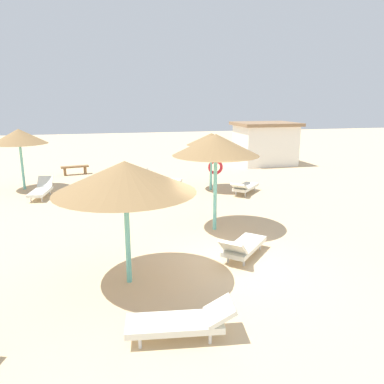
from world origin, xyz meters
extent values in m
plane|color=#DBBA8C|center=(0.00, 0.00, 0.00)|extent=(80.00, 80.00, 0.00)
cylinder|color=#6BC6BC|center=(2.13, 7.94, 1.10)|extent=(0.12, 0.12, 2.20)
cone|color=olive|center=(2.13, 7.94, 2.37)|extent=(2.26, 2.26, 0.54)
torus|color=red|center=(2.35, 7.94, 1.06)|extent=(0.71, 0.22, 0.70)
cylinder|color=#6BC6BC|center=(-2.32, -0.33, 1.12)|extent=(0.12, 0.12, 2.24)
cone|color=olive|center=(-2.32, -0.33, 2.48)|extent=(3.11, 3.11, 0.69)
cylinder|color=#6BC6BC|center=(0.67, 2.63, 1.26)|extent=(0.12, 0.12, 2.52)
cone|color=olive|center=(0.67, 2.63, 2.75)|extent=(2.71, 2.71, 0.66)
cylinder|color=#6BC6BC|center=(-6.37, 10.10, 1.12)|extent=(0.12, 0.12, 2.24)
cone|color=olive|center=(-6.37, 10.10, 2.48)|extent=(2.50, 2.50, 0.68)
cube|color=silver|center=(0.15, 9.24, 0.28)|extent=(1.81, 1.27, 0.12)
cube|color=silver|center=(-0.59, 9.56, 0.56)|extent=(0.61, 0.74, 0.49)
cylinder|color=silver|center=(-0.49, 9.28, 0.11)|extent=(0.06, 0.06, 0.22)
cylinder|color=silver|center=(-0.31, 9.68, 0.11)|extent=(0.06, 0.06, 0.22)
cylinder|color=silver|center=(0.61, 8.80, 0.11)|extent=(0.06, 0.06, 0.22)
cylinder|color=silver|center=(0.78, 9.20, 0.11)|extent=(0.06, 0.06, 0.22)
cube|color=silver|center=(-1.71, -2.63, 0.28)|extent=(1.77, 0.87, 0.12)
cube|color=silver|center=(-0.92, -2.74, 0.48)|extent=(0.60, 0.71, 0.35)
cylinder|color=silver|center=(-1.09, -2.49, 0.11)|extent=(0.06, 0.06, 0.22)
cylinder|color=silver|center=(-1.15, -2.93, 0.11)|extent=(0.06, 0.06, 0.22)
cylinder|color=silver|center=(-2.27, -2.33, 0.11)|extent=(0.06, 0.06, 0.22)
cylinder|color=silver|center=(-2.34, -2.76, 0.11)|extent=(0.06, 0.06, 0.22)
cube|color=silver|center=(0.82, 0.41, 0.28)|extent=(1.64, 1.67, 0.12)
cube|color=silver|center=(0.27, -0.17, 0.53)|extent=(0.78, 0.77, 0.44)
cylinder|color=silver|center=(0.57, -0.18, 0.11)|extent=(0.06, 0.06, 0.22)
cylinder|color=silver|center=(0.25, 0.13, 0.11)|extent=(0.06, 0.06, 0.22)
cylinder|color=silver|center=(1.39, 0.69, 0.11)|extent=(0.06, 0.06, 0.22)
cylinder|color=silver|center=(1.07, 1.00, 0.11)|extent=(0.06, 0.06, 0.22)
cube|color=silver|center=(-5.40, 8.22, 0.28)|extent=(0.89, 1.78, 0.12)
cube|color=silver|center=(-5.28, 9.01, 0.55)|extent=(0.70, 0.51, 0.47)
cylinder|color=silver|center=(-5.53, 8.84, 0.11)|extent=(0.06, 0.06, 0.22)
cylinder|color=silver|center=(-5.10, 8.78, 0.11)|extent=(0.06, 0.06, 0.22)
cylinder|color=silver|center=(-5.71, 7.65, 0.11)|extent=(0.06, 0.06, 0.22)
cylinder|color=silver|center=(-5.27, 7.59, 0.11)|extent=(0.06, 0.06, 0.22)
cube|color=silver|center=(3.47, 6.91, 0.28)|extent=(1.63, 1.68, 0.12)
cube|color=silver|center=(2.92, 6.33, 0.47)|extent=(0.82, 0.82, 0.34)
cylinder|color=silver|center=(3.22, 6.32, 0.11)|extent=(0.06, 0.06, 0.22)
cylinder|color=silver|center=(2.90, 6.63, 0.11)|extent=(0.06, 0.06, 0.22)
cylinder|color=silver|center=(4.04, 7.20, 0.11)|extent=(0.06, 0.06, 0.22)
cylinder|color=silver|center=(3.72, 7.50, 0.11)|extent=(0.06, 0.06, 0.22)
cube|color=brown|center=(-4.26, 13.24, 0.45)|extent=(1.55, 0.65, 0.08)
cube|color=brown|center=(-4.80, 13.15, 0.21)|extent=(0.18, 0.38, 0.41)
cube|color=brown|center=(-3.71, 13.34, 0.21)|extent=(0.18, 0.38, 0.41)
cube|color=white|center=(7.59, 13.98, 1.25)|extent=(3.45, 2.82, 2.50)
cube|color=#8C6B4C|center=(7.59, 13.98, 2.60)|extent=(3.85, 3.22, 0.20)
camera|label=1|loc=(-2.79, -8.27, 4.09)|focal=34.65mm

